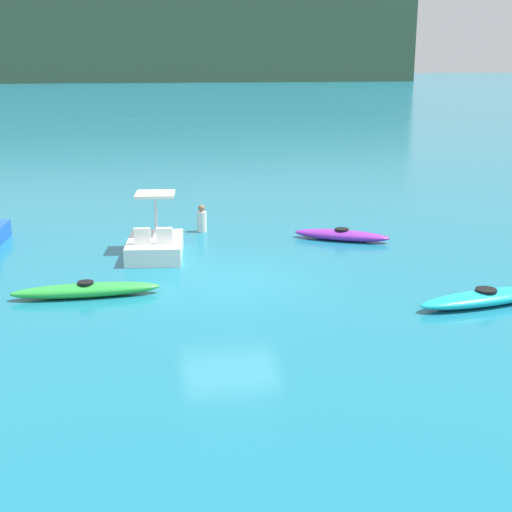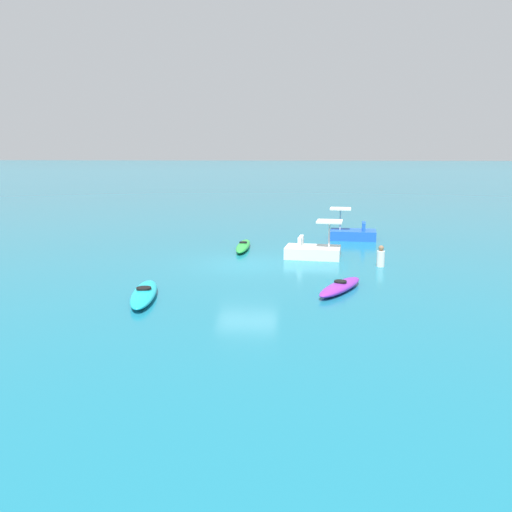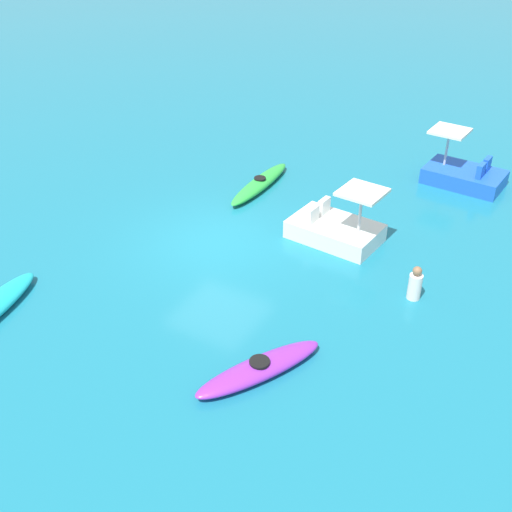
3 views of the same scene
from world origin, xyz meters
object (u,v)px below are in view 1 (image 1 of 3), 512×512
at_px(kayak_cyan, 485,298).
at_px(pedal_boat_white, 155,244).
at_px(kayak_purple, 342,235).
at_px(person_near_shore, 202,220).
at_px(kayak_green, 86,290).

bearing_deg(kayak_cyan, pedal_boat_white, 143.06).
height_order(kayak_purple, kayak_cyan, same).
bearing_deg(kayak_purple, person_near_shore, 155.62).
relative_size(kayak_purple, pedal_boat_white, 1.14).
xyz_separation_m(kayak_purple, kayak_cyan, (1.53, -6.29, -0.00)).
relative_size(kayak_cyan, pedal_boat_white, 1.36).
bearing_deg(kayak_green, pedal_boat_white, 63.01).
height_order(kayak_purple, pedal_boat_white, pedal_boat_white).
bearing_deg(kayak_cyan, person_near_shore, 124.68).
bearing_deg(kayak_cyan, kayak_purple, 103.64).
bearing_deg(pedal_boat_white, kayak_green, -116.99).
height_order(kayak_purple, person_near_shore, person_near_shore).
bearing_deg(kayak_green, person_near_shore, 61.67).
bearing_deg(pedal_boat_white, person_near_shore, 60.06).
distance_m(pedal_boat_white, person_near_shore, 3.15).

